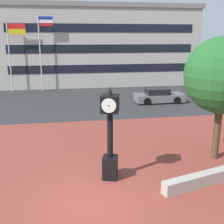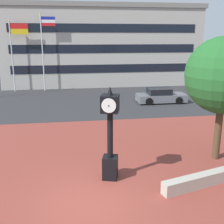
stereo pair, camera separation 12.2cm
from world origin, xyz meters
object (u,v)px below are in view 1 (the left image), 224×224
object	(u,v)px
flagpole_primary	(12,49)
flagpole_secondary	(41,46)
civic_building	(96,45)
street_clock	(110,136)
car_street_near	(159,96)

from	to	relation	value
flagpole_primary	flagpole_secondary	bearing A→B (deg)	0.00
flagpole_primary	civic_building	world-z (taller)	civic_building
flagpole_primary	street_clock	bearing A→B (deg)	-70.87
car_street_near	flagpole_primary	distance (m)	15.74
car_street_near	flagpole_primary	size ratio (longest dim) A/B	0.59
flagpole_primary	car_street_near	bearing A→B (deg)	-28.87
street_clock	car_street_near	world-z (taller)	street_clock
street_clock	flagpole_primary	xyz separation A→B (m)	(-7.00, 20.19, 2.61)
flagpole_secondary	civic_building	distance (m)	10.35
flagpole_primary	flagpole_secondary	distance (m)	2.99
car_street_near	civic_building	distance (m)	16.37
flagpole_primary	civic_building	xyz separation A→B (m)	(9.52, 8.03, 0.16)
street_clock	flagpole_secondary	xyz separation A→B (m)	(-4.02, 20.19, 2.81)
flagpole_secondary	flagpole_primary	bearing A→B (deg)	-180.00
street_clock	flagpole_secondary	distance (m)	20.78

